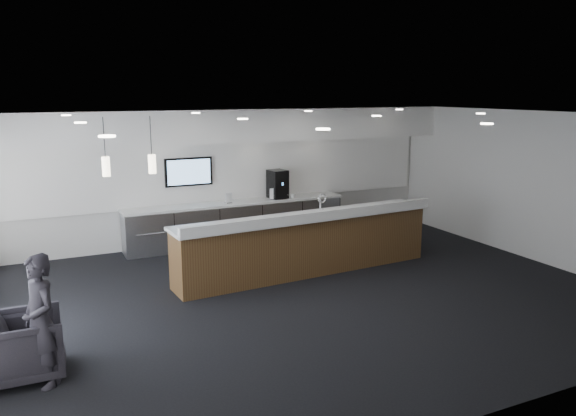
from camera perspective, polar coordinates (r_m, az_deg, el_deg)
name	(u,v)px	position (r m, az deg, el deg)	size (l,w,h in m)	color
ground	(312,294)	(9.64, 2.43, -8.73)	(10.00, 10.00, 0.00)	black
ceiling	(313,115)	(9.03, 2.60, 9.38)	(10.00, 8.00, 0.02)	black
back_wall	(231,175)	(12.84, -5.84, 3.34)	(10.00, 0.02, 3.00)	silver
right_wall	(532,186)	(12.34, 23.55, 2.06)	(0.02, 8.00, 3.00)	silver
soffit_bulkhead	(237,125)	(12.30, -5.24, 8.37)	(10.00, 0.90, 0.70)	white
alcove_panel	(231,171)	(12.80, -5.80, 3.77)	(9.80, 0.06, 1.40)	white
back_credenza	(237,222)	(12.70, -5.20, -1.44)	(5.06, 0.66, 0.95)	gray
wall_tv	(189,172)	(12.44, -10.06, 3.64)	(1.05, 0.08, 0.62)	black
pendant_left	(153,165)	(9.04, -13.52, 4.29)	(0.12, 0.12, 0.30)	#FFECC6
pendant_right	(107,167)	(8.92, -17.92, 3.95)	(0.12, 0.12, 0.30)	#FFECC6
ceiling_can_lights	(313,117)	(9.04, 2.60, 9.19)	(7.00, 5.00, 0.02)	white
service_counter	(306,243)	(10.57, 1.88, -3.58)	(5.22, 1.20, 1.49)	#4B3019
coffee_machine	(278,184)	(12.93, -1.07, 2.44)	(0.42, 0.52, 0.65)	black
info_sign_left	(229,198)	(12.44, -6.03, 1.02)	(0.16, 0.02, 0.23)	white
info_sign_right	(274,194)	(12.78, -1.44, 1.44)	(0.19, 0.02, 0.26)	white
armchair	(26,346)	(7.58, -25.10, -12.58)	(0.85, 0.87, 0.79)	black
lounge_guest	(40,321)	(7.17, -23.86, -10.46)	(0.58, 0.38, 1.58)	black
cup_0	(292,196)	(12.98, 0.45, 1.25)	(0.10, 0.10, 0.10)	white
cup_1	(287,196)	(12.92, -0.11, 1.20)	(0.10, 0.10, 0.10)	white
cup_2	(281,197)	(12.87, -0.68, 1.15)	(0.10, 0.10, 0.10)	white
cup_3	(276,197)	(12.81, -1.25, 1.10)	(0.10, 0.10, 0.10)	white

